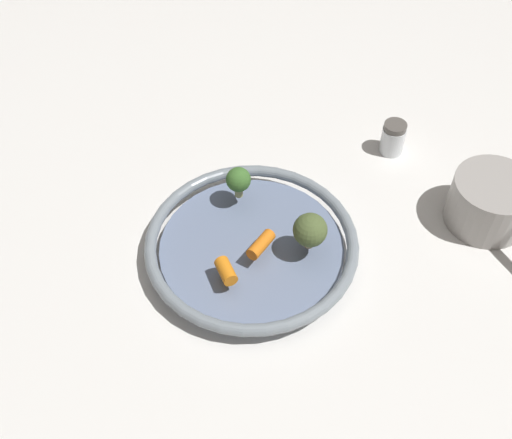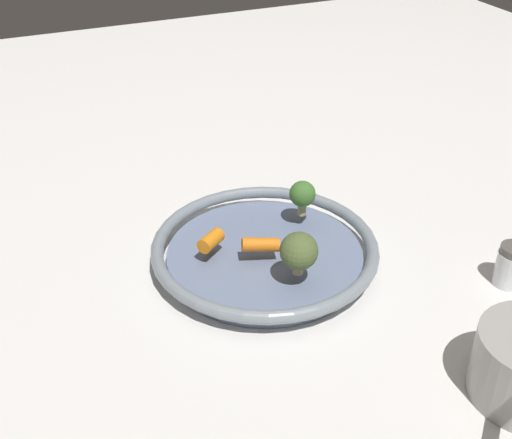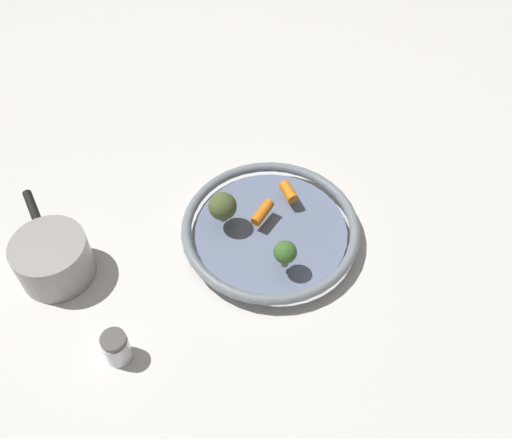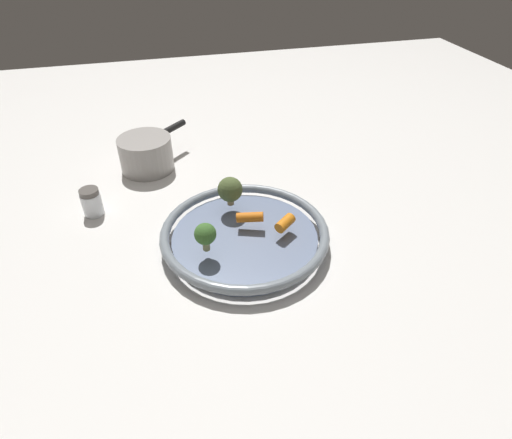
{
  "view_description": "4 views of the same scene",
  "coord_description": "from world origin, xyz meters",
  "px_view_note": "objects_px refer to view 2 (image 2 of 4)",
  "views": [
    {
      "loc": [
        0.16,
        -0.58,
        0.78
      ],
      "look_at": [
        -0.0,
        0.03,
        0.05
      ],
      "focal_mm": 44.56,
      "sensor_mm": 36.0,
      "label": 1
    },
    {
      "loc": [
        0.7,
        -0.32,
        0.57
      ],
      "look_at": [
        -0.02,
        -0.01,
        0.07
      ],
      "focal_mm": 46.18,
      "sensor_mm": 36.0,
      "label": 2
    },
    {
      "loc": [
        -0.13,
        0.62,
        0.83
      ],
      "look_at": [
        0.02,
        0.02,
        0.07
      ],
      "focal_mm": 39.25,
      "sensor_mm": 36.0,
      "label": 3
    },
    {
      "loc": [
        -0.63,
        0.14,
        0.55
      ],
      "look_at": [
        -0.01,
        -0.02,
        0.06
      ],
      "focal_mm": 30.11,
      "sensor_mm": 36.0,
      "label": 4
    }
  ],
  "objects_px": {
    "broccoli_floret_mid": "(299,251)",
    "baby_carrot_near_rim": "(261,245)",
    "broccoli_floret_edge": "(302,195)",
    "serving_bowl": "(265,251)",
    "salt_shaker": "(511,266)",
    "baby_carrot_center": "(211,241)"
  },
  "relations": [
    {
      "from": "baby_carrot_near_rim",
      "to": "broccoli_floret_edge",
      "type": "height_order",
      "value": "broccoli_floret_edge"
    },
    {
      "from": "broccoli_floret_mid",
      "to": "salt_shaker",
      "type": "distance_m",
      "value": 0.3
    },
    {
      "from": "serving_bowl",
      "to": "baby_carrot_near_rim",
      "type": "bearing_deg",
      "value": -38.81
    },
    {
      "from": "broccoli_floret_mid",
      "to": "salt_shaker",
      "type": "xyz_separation_m",
      "value": [
        0.09,
        0.28,
        -0.04
      ]
    },
    {
      "from": "serving_bowl",
      "to": "broccoli_floret_mid",
      "type": "height_order",
      "value": "broccoli_floret_mid"
    },
    {
      "from": "baby_carrot_near_rim",
      "to": "broccoli_floret_edge",
      "type": "bearing_deg",
      "value": 122.93
    },
    {
      "from": "baby_carrot_near_rim",
      "to": "broccoli_floret_mid",
      "type": "relative_size",
      "value": 0.85
    },
    {
      "from": "baby_carrot_near_rim",
      "to": "salt_shaker",
      "type": "xyz_separation_m",
      "value": [
        0.16,
        0.3,
        -0.02
      ]
    },
    {
      "from": "baby_carrot_center",
      "to": "baby_carrot_near_rim",
      "type": "height_order",
      "value": "same"
    },
    {
      "from": "broccoli_floret_mid",
      "to": "baby_carrot_near_rim",
      "type": "bearing_deg",
      "value": -159.84
    },
    {
      "from": "serving_bowl",
      "to": "broccoli_floret_mid",
      "type": "relative_size",
      "value": 5.32
    },
    {
      "from": "salt_shaker",
      "to": "baby_carrot_near_rim",
      "type": "bearing_deg",
      "value": -117.47
    },
    {
      "from": "serving_bowl",
      "to": "broccoli_floret_edge",
      "type": "bearing_deg",
      "value": 118.22
    },
    {
      "from": "serving_bowl",
      "to": "baby_carrot_near_rim",
      "type": "distance_m",
      "value": 0.04
    },
    {
      "from": "broccoli_floret_edge",
      "to": "serving_bowl",
      "type": "bearing_deg",
      "value": -61.78
    },
    {
      "from": "broccoli_floret_edge",
      "to": "broccoli_floret_mid",
      "type": "relative_size",
      "value": 0.91
    },
    {
      "from": "serving_bowl",
      "to": "broccoli_floret_mid",
      "type": "bearing_deg",
      "value": 6.44
    },
    {
      "from": "baby_carrot_center",
      "to": "salt_shaker",
      "type": "height_order",
      "value": "same"
    },
    {
      "from": "serving_bowl",
      "to": "baby_carrot_near_rim",
      "type": "height_order",
      "value": "baby_carrot_near_rim"
    },
    {
      "from": "broccoli_floret_edge",
      "to": "salt_shaker",
      "type": "xyz_separation_m",
      "value": [
        0.22,
        0.21,
        -0.04
      ]
    },
    {
      "from": "broccoli_floret_mid",
      "to": "salt_shaker",
      "type": "bearing_deg",
      "value": 71.91
    },
    {
      "from": "baby_carrot_center",
      "to": "salt_shaker",
      "type": "relative_size",
      "value": 0.66
    }
  ]
}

